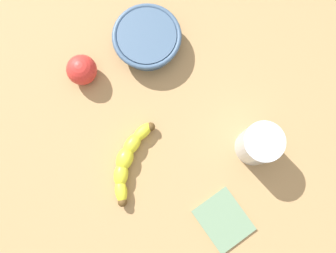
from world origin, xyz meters
TOP-DOWN VIEW (x-y plane):
  - wooden_tabletop at (0.00, 0.00)cm, footprint 120.00×120.00cm
  - banana at (-6.67, 13.66)cm, footprint 18.47×11.32cm
  - smoothie_glass at (-7.94, -15.03)cm, footprint 8.58×8.58cm
  - ceramic_bowl at (20.54, 5.39)cm, footprint 16.10×16.10cm
  - apple_fruit at (15.21, 21.26)cm, footprint 7.00×7.00cm
  - folded_napkin at (-23.03, -5.37)cm, footprint 14.52×13.71cm

SIDE VIEW (x-z plane):
  - wooden_tabletop at x=0.00cm, z-range 0.00..3.00cm
  - folded_napkin at x=-23.03cm, z-range 3.00..3.60cm
  - banana at x=-6.67cm, z-range 3.00..6.74cm
  - ceramic_bowl at x=20.54cm, z-range 3.48..8.71cm
  - apple_fruit at x=15.21cm, z-range 3.00..10.00cm
  - smoothie_glass at x=-7.94cm, z-range 2.91..13.51cm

